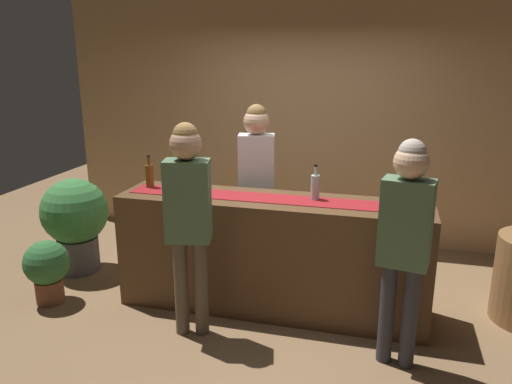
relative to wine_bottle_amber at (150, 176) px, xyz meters
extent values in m
plane|color=brown|center=(1.16, -0.07, -1.13)|extent=(10.00, 10.00, 0.00)
cube|color=tan|center=(1.16, 1.83, 0.32)|extent=(6.00, 0.12, 2.90)
cube|color=#543821|center=(1.16, -0.07, -0.62)|extent=(2.66, 0.60, 1.01)
cube|color=maroon|center=(1.16, -0.07, -0.11)|extent=(2.52, 0.28, 0.01)
cylinder|color=brown|center=(0.00, 0.00, -0.01)|extent=(0.07, 0.07, 0.21)
cylinder|color=brown|center=(0.00, 0.00, 0.13)|extent=(0.03, 0.03, 0.08)
cylinder|color=black|center=(0.00, 0.00, 0.18)|extent=(0.03, 0.03, 0.02)
cylinder|color=#B2C6C1|center=(1.51, 0.00, -0.01)|extent=(0.07, 0.07, 0.21)
cylinder|color=#B2C6C1|center=(1.51, 0.00, 0.13)|extent=(0.03, 0.03, 0.08)
cylinder|color=black|center=(1.51, 0.00, 0.18)|extent=(0.03, 0.03, 0.02)
cylinder|color=silver|center=(0.38, -0.12, -0.11)|extent=(0.06, 0.06, 0.00)
cylinder|color=silver|center=(0.38, -0.12, -0.07)|extent=(0.01, 0.01, 0.08)
cone|color=silver|center=(0.38, -0.12, 0.00)|extent=(0.07, 0.07, 0.06)
cylinder|color=silver|center=(2.34, 0.00, -0.11)|extent=(0.06, 0.06, 0.00)
cylinder|color=silver|center=(2.34, 0.00, -0.07)|extent=(0.01, 0.01, 0.08)
cone|color=silver|center=(2.34, 0.00, 0.00)|extent=(0.07, 0.07, 0.06)
cylinder|color=#26262B|center=(0.94, 0.53, -0.72)|extent=(0.11, 0.11, 0.81)
cylinder|color=#26262B|center=(0.79, 0.50, -0.72)|extent=(0.11, 0.11, 0.81)
cube|color=white|center=(0.87, 0.51, 0.01)|extent=(0.37, 0.26, 0.64)
sphere|color=#DBAD89|center=(0.87, 0.51, 0.45)|extent=(0.24, 0.24, 0.24)
sphere|color=olive|center=(0.87, 0.51, 0.52)|extent=(0.19, 0.19, 0.19)
cylinder|color=#33333D|center=(2.15, -0.62, -0.74)|extent=(0.11, 0.11, 0.78)
cylinder|color=#33333D|center=(2.31, -0.65, -0.74)|extent=(0.11, 0.11, 0.78)
cube|color=#4C6B4C|center=(2.23, -0.64, -0.04)|extent=(0.37, 0.26, 0.62)
sphere|color=#DBAD89|center=(2.23, -0.64, 0.38)|extent=(0.23, 0.23, 0.23)
sphere|color=#AD9E8E|center=(2.23, -0.64, 0.45)|extent=(0.18, 0.18, 0.18)
cylinder|color=brown|center=(0.56, -0.66, -0.73)|extent=(0.11, 0.11, 0.80)
cylinder|color=brown|center=(0.72, -0.62, -0.73)|extent=(0.11, 0.11, 0.80)
cube|color=#4C6B4C|center=(0.64, -0.64, -0.01)|extent=(0.38, 0.27, 0.64)
sphere|color=tan|center=(0.64, -0.64, 0.43)|extent=(0.24, 0.24, 0.24)
sphere|color=olive|center=(0.64, -0.64, 0.50)|extent=(0.19, 0.19, 0.19)
cylinder|color=#4C4C51|center=(-0.96, 0.18, -0.95)|extent=(0.41, 0.41, 0.36)
sphere|color=#387A3D|center=(-0.96, 0.18, -0.48)|extent=(0.67, 0.67, 0.67)
cylinder|color=brown|center=(-0.82, -0.49, -1.02)|extent=(0.25, 0.25, 0.22)
sphere|color=#2D6633|center=(-0.82, -0.49, -0.74)|extent=(0.40, 0.40, 0.40)
camera|label=1|loc=(2.07, -4.00, 1.08)|focal=35.02mm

